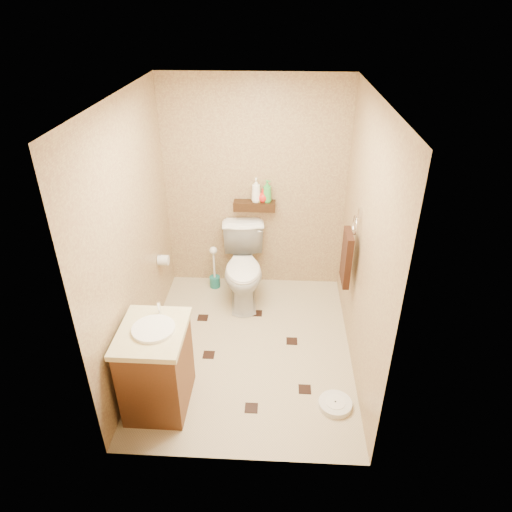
{
  "coord_description": "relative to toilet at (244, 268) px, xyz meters",
  "views": [
    {
      "loc": [
        0.27,
        -3.45,
        3.06
      ],
      "look_at": [
        0.07,
        0.25,
        0.91
      ],
      "focal_mm": 32.0,
      "sensor_mm": 36.0,
      "label": 1
    }
  ],
  "objects": [
    {
      "name": "wall_right",
      "position": [
        1.1,
        -0.83,
        0.78
      ],
      "size": [
        0.04,
        2.5,
        2.4
      ],
      "primitive_type": "cube",
      "color": "tan",
      "rests_on": "ground"
    },
    {
      "name": "wall_front",
      "position": [
        0.1,
        -2.08,
        0.78
      ],
      "size": [
        2.0,
        0.04,
        2.4
      ],
      "primitive_type": "cube",
      "color": "tan",
      "rests_on": "ground"
    },
    {
      "name": "bottle_a",
      "position": [
        0.12,
        0.34,
        0.78
      ],
      "size": [
        0.11,
        0.11,
        0.27
      ],
      "primitive_type": "imported",
      "rotation": [
        0.0,
        0.0,
        6.27
      ],
      "color": "white",
      "rests_on": "wall_shelf"
    },
    {
      "name": "wall_left",
      "position": [
        -0.9,
        -0.83,
        0.78
      ],
      "size": [
        0.04,
        2.5,
        2.4
      ],
      "primitive_type": "cube",
      "color": "tan",
      "rests_on": "ground"
    },
    {
      "name": "toilet_paper",
      "position": [
        -0.84,
        -0.18,
        0.18
      ],
      "size": [
        0.12,
        0.11,
        0.12
      ],
      "color": "silver",
      "rests_on": "wall_left"
    },
    {
      "name": "wall_back",
      "position": [
        0.1,
        0.42,
        0.78
      ],
      "size": [
        2.0,
        0.04,
        2.4
      ],
      "primitive_type": "cube",
      "color": "tan",
      "rests_on": "ground"
    },
    {
      "name": "bathroom_scale",
      "position": [
        0.89,
        -1.53,
        -0.39
      ],
      "size": [
        0.33,
        0.33,
        0.06
      ],
      "rotation": [
        0.0,
        0.0,
        -0.19
      ],
      "color": "silver",
      "rests_on": "ground"
    },
    {
      "name": "wall_shelf",
      "position": [
        0.1,
        0.34,
        0.6
      ],
      "size": [
        0.46,
        0.14,
        0.1
      ],
      "primitive_type": "cube",
      "color": "#38220F",
      "rests_on": "wall_back"
    },
    {
      "name": "toilet",
      "position": [
        0.0,
        0.0,
        0.0
      ],
      "size": [
        0.55,
        0.87,
        0.84
      ],
      "primitive_type": "imported",
      "rotation": [
        0.0,
        0.0,
        0.09
      ],
      "color": "white",
      "rests_on": "ground"
    },
    {
      "name": "bottle_c",
      "position": [
        0.19,
        0.34,
        0.72
      ],
      "size": [
        0.16,
        0.16,
        0.15
      ],
      "primitive_type": "imported",
      "rotation": [
        0.0,
        0.0,
        3.7
      ],
      "color": "red",
      "rests_on": "wall_shelf"
    },
    {
      "name": "bottle_d",
      "position": [
        0.24,
        0.34,
        0.77
      ],
      "size": [
        0.14,
        0.14,
        0.25
      ],
      "primitive_type": "imported",
      "rotation": [
        0.0,
        0.0,
        0.84
      ],
      "color": "green",
      "rests_on": "wall_shelf"
    },
    {
      "name": "towel_ring",
      "position": [
        1.01,
        -0.58,
        0.52
      ],
      "size": [
        0.12,
        0.3,
        0.76
      ],
      "color": "silver",
      "rests_on": "wall_right"
    },
    {
      "name": "toilet_brush",
      "position": [
        -0.37,
        0.24,
        -0.23
      ],
      "size": [
        0.12,
        0.12,
        0.54
      ],
      "color": "#1B6D67",
      "rests_on": "ground"
    },
    {
      "name": "bottle_b",
      "position": [
        0.13,
        0.34,
        0.72
      ],
      "size": [
        0.09,
        0.09,
        0.14
      ],
      "primitive_type": "imported",
      "rotation": [
        0.0,
        0.0,
        1.98
      ],
      "color": "yellow",
      "rests_on": "wall_shelf"
    },
    {
      "name": "vanity",
      "position": [
        -0.6,
        -1.55,
        -0.02
      ],
      "size": [
        0.53,
        0.64,
        0.9
      ],
      "rotation": [
        0.0,
        0.0,
        -0.01
      ],
      "color": "brown",
      "rests_on": "ground"
    },
    {
      "name": "floor_accents",
      "position": [
        0.14,
        -0.88,
        -0.42
      ],
      "size": [
        1.17,
        1.43,
        0.01
      ],
      "color": "black",
      "rests_on": "ground"
    },
    {
      "name": "ground",
      "position": [
        0.1,
        -0.83,
        -0.42
      ],
      "size": [
        2.5,
        2.5,
        0.0
      ],
      "primitive_type": "plane",
      "color": "#C7AE92",
      "rests_on": "ground"
    },
    {
      "name": "ceiling",
      "position": [
        0.1,
        -0.83,
        1.98
      ],
      "size": [
        2.0,
        2.5,
        0.02
      ],
      "primitive_type": "cube",
      "color": "white",
      "rests_on": "wall_back"
    }
  ]
}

